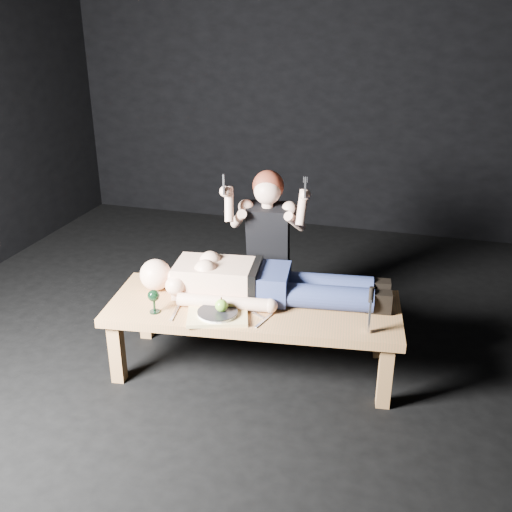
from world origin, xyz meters
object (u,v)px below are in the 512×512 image
goblet (154,301)px  lying_man (265,279)px  kneeling_woman (269,244)px  carving_knife (370,310)px  table (254,337)px  serving_tray (218,316)px

goblet → lying_man: bearing=32.7°
lying_man → kneeling_woman: size_ratio=1.47×
lying_man → carving_knife: (0.67, -0.25, 0.01)m
table → serving_tray: (-0.16, -0.21, 0.24)m
kneeling_woman → goblet: 1.02m
lying_man → serving_tray: 0.40m
table → goblet: (-0.54, -0.26, 0.30)m
carving_knife → lying_man: bearing=152.0°
serving_tray → goblet: 0.39m
table → carving_knife: 0.81m
lying_man → kneeling_woman: bearing=95.0°
goblet → kneeling_woman: bearing=63.2°
lying_man → goblet: bearing=-154.5°
table → carving_knife: (0.70, -0.14, 0.36)m
table → lying_man: (0.04, 0.11, 0.35)m
goblet → carving_knife: carving_knife is taller
serving_tray → carving_knife: bearing=4.6°
kneeling_woman → lying_man: bearing=-85.9°
lying_man → serving_tray: (-0.20, -0.32, -0.12)m
lying_man → table: bearing=-116.4°
serving_tray → carving_knife: 0.87m
table → goblet: bearing=-161.5°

